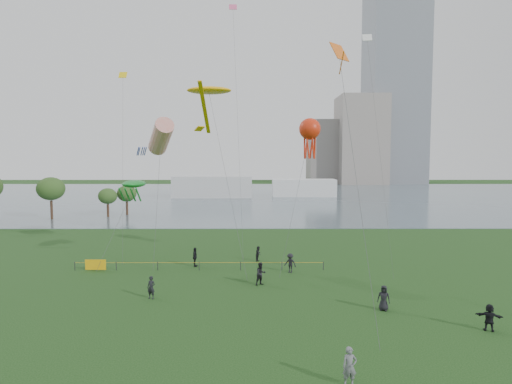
{
  "coord_description": "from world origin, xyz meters",
  "views": [
    {
      "loc": [
        -0.09,
        -25.11,
        10.67
      ],
      "look_at": [
        0.0,
        10.0,
        8.0
      ],
      "focal_mm": 30.0,
      "sensor_mm": 36.0,
      "label": 1
    }
  ],
  "objects_px": {
    "fence": "(136,265)",
    "kite_stingray": "(209,91)",
    "kite_flyer": "(350,367)",
    "kite_octopus": "(310,130)"
  },
  "relations": [
    {
      "from": "kite_stingray",
      "to": "kite_octopus",
      "type": "distance_m",
      "value": 11.28
    },
    {
      "from": "fence",
      "to": "kite_flyer",
      "type": "bearing_deg",
      "value": -52.96
    },
    {
      "from": "kite_octopus",
      "to": "fence",
      "type": "bearing_deg",
      "value": 169.93
    },
    {
      "from": "fence",
      "to": "kite_stingray",
      "type": "relative_size",
      "value": 1.32
    },
    {
      "from": "kite_flyer",
      "to": "kite_stingray",
      "type": "height_order",
      "value": "kite_stingray"
    },
    {
      "from": "fence",
      "to": "kite_flyer",
      "type": "height_order",
      "value": "kite_flyer"
    },
    {
      "from": "kite_octopus",
      "to": "kite_flyer",
      "type": "bearing_deg",
      "value": -107.25
    },
    {
      "from": "fence",
      "to": "kite_stingray",
      "type": "bearing_deg",
      "value": 31.83
    },
    {
      "from": "kite_stingray",
      "to": "fence",
      "type": "bearing_deg",
      "value": -157.57
    },
    {
      "from": "fence",
      "to": "kite_flyer",
      "type": "relative_size",
      "value": 12.85
    }
  ]
}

